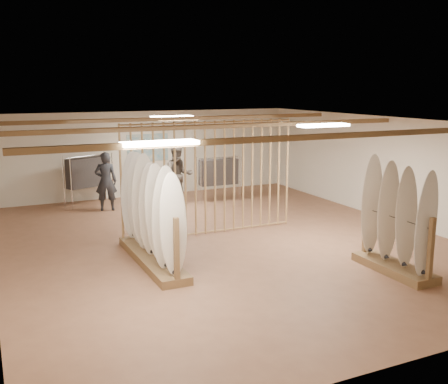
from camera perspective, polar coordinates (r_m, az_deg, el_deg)
name	(u,v)px	position (r m, az deg, el deg)	size (l,w,h in m)	color
floor	(224,242)	(12.40, 0.00, -5.44)	(12.00, 12.00, 0.00)	#906145
ceiling	(224,122)	(11.89, 0.00, 7.58)	(12.00, 12.00, 0.00)	gray
wall_back	(148,154)	(17.62, -8.30, 4.16)	(12.00, 12.00, 0.00)	white
wall_front	(421,261)	(7.25, 20.65, -7.03)	(12.00, 12.00, 0.00)	white
wall_right	(391,169)	(14.86, 17.77, 2.38)	(12.00, 12.00, 0.00)	white
ceiling_slats	(224,126)	(11.89, 0.00, 7.19)	(9.50, 6.12, 0.10)	brown
light_panels	(224,125)	(11.89, 0.00, 7.29)	(1.20, 0.35, 0.06)	white
bamboo_partition	(210,178)	(12.78, -1.52, 1.53)	(4.45, 0.05, 2.78)	tan
poster	(148,148)	(17.58, -8.30, 4.80)	(1.40, 0.03, 0.90)	teal
rack_left	(151,228)	(10.88, -7.93, -3.85)	(0.61, 3.13, 2.19)	brown
rack_right	(396,236)	(10.79, 18.20, -4.56)	(0.61, 1.88, 2.18)	brown
clothing_rack_a	(88,172)	(16.52, -14.56, 2.11)	(1.40, 0.87, 1.57)	silver
clothing_rack_b	(219,172)	(16.58, -0.60, 2.20)	(1.34, 0.37, 1.43)	silver
shopper_a	(106,177)	(15.67, -12.75, 1.56)	(0.72, 0.49, 1.97)	#26282E
shopper_b	(178,172)	(16.04, -5.00, 2.23)	(1.01, 0.78, 2.08)	#352F29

